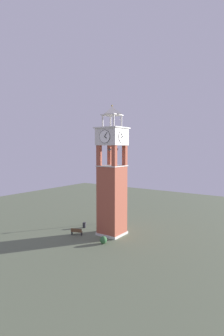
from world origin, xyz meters
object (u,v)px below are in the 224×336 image
clock_tower (112,182)px  lamp_post (105,207)px  trash_bin (84,225)px  park_bench (77,232)px

clock_tower → lamp_post: size_ratio=4.64×
trash_bin → clock_tower: bearing=88.5°
clock_tower → park_bench: clock_tower is taller
lamp_post → trash_bin: lamp_post is taller
clock_tower → lamp_post: (-3.86, -4.20, -4.70)m
clock_tower → trash_bin: bearing=-91.5°
trash_bin → lamp_post: bearing=163.8°
trash_bin → park_bench: bearing=23.1°
park_bench → lamp_post: lamp_post is taller
clock_tower → trash_bin: clock_tower is taller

